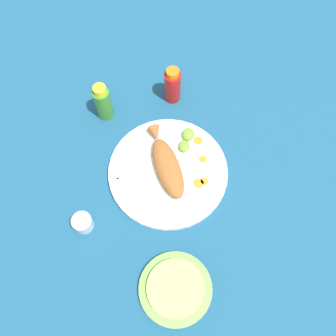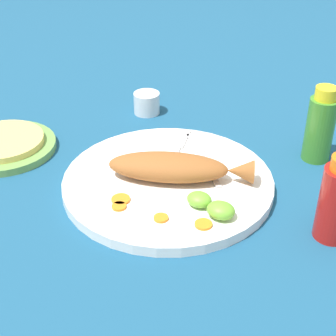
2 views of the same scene
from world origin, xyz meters
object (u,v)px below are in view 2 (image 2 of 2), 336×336
object	(u,v)px
main_plate	(168,182)
hot_sauce_bottle_green	(320,126)
tortilla_plate	(4,147)
fork_near	(177,150)
fried_fish	(175,167)
fork_far	(202,155)
salt_cup	(147,104)

from	to	relation	value
main_plate	hot_sauce_bottle_green	distance (m)	0.29
tortilla_plate	fork_near	bearing A→B (deg)	-157.98
fried_fish	fork_far	size ratio (longest dim) A/B	1.63
fried_fish	hot_sauce_bottle_green	bearing A→B (deg)	-153.77
fork_far	tortilla_plate	xyz separation A→B (m)	(0.35, 0.13, -0.01)
fried_fish	tortilla_plate	size ratio (longest dim) A/B	1.26
fork_far	hot_sauce_bottle_green	distance (m)	0.22
main_plate	fork_near	distance (m)	0.09
fork_far	tortilla_plate	world-z (taller)	fork_far
main_plate	tortilla_plate	size ratio (longest dim) A/B	1.83
hot_sauce_bottle_green	salt_cup	xyz separation A→B (m)	(0.37, -0.02, -0.05)
main_plate	tortilla_plate	bearing A→B (deg)	6.28
fried_fish	hot_sauce_bottle_green	world-z (taller)	hot_sauce_bottle_green
hot_sauce_bottle_green	tortilla_plate	world-z (taller)	hot_sauce_bottle_green
fork_near	fork_far	size ratio (longest dim) A/B	1.22
salt_cup	tortilla_plate	distance (m)	0.31
main_plate	fork_far	distance (m)	0.10
fork_far	tortilla_plate	size ratio (longest dim) A/B	0.77
main_plate	salt_cup	bearing A→B (deg)	-53.05
main_plate	fork_far	size ratio (longest dim) A/B	2.37
fried_fish	fork_near	bearing A→B (deg)	-86.60
fork_near	fork_far	world-z (taller)	same
salt_cup	tortilla_plate	xyz separation A→B (m)	(0.16, 0.27, -0.01)
hot_sauce_bottle_green	tortilla_plate	size ratio (longest dim) A/B	0.73
fried_fish	salt_cup	size ratio (longest dim) A/B	4.40
fork_near	tortilla_plate	size ratio (longest dim) A/B	0.94
main_plate	fried_fish	xyz separation A→B (m)	(-0.01, -0.00, 0.03)
main_plate	fork_near	size ratio (longest dim) A/B	1.94
main_plate	salt_cup	world-z (taller)	salt_cup
main_plate	tortilla_plate	distance (m)	0.34
hot_sauce_bottle_green	salt_cup	distance (m)	0.37
tortilla_plate	hot_sauce_bottle_green	bearing A→B (deg)	-155.05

